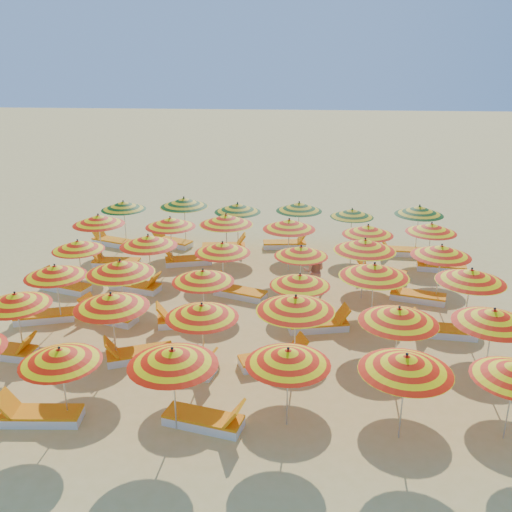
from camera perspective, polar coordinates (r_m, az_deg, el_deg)
name	(u,v)px	position (r m, az deg, el deg)	size (l,w,h in m)	color
ground	(255,310)	(17.62, -0.13, -5.45)	(120.00, 120.00, 0.00)	#E4BC65
umbrella_1	(60,356)	(12.67, -19.01, -9.40)	(2.12, 2.12, 1.82)	silver
umbrella_2	(173,357)	(11.80, -8.35, -9.98)	(2.07, 2.07, 1.97)	silver
umbrella_3	(288,357)	(11.86, 3.23, -10.03)	(2.18, 2.18, 1.88)	silver
umbrella_4	(406,363)	(11.80, 14.78, -10.35)	(2.12, 2.12, 2.00)	silver
umbrella_6	(15,299)	(15.63, -22.92, -4.01)	(2.10, 2.10, 1.86)	silver
umbrella_7	(111,301)	(14.51, -14.28, -4.37)	(2.25, 2.25, 1.99)	silver
umbrella_8	(202,311)	(13.80, -5.43, -5.49)	(2.07, 2.07, 1.89)	silver
umbrella_9	(296,304)	(13.81, 3.99, -4.78)	(2.32, 2.32, 2.05)	silver
umbrella_10	(399,315)	(13.73, 14.09, -5.76)	(2.11, 2.11, 1.99)	silver
umbrella_11	(494,317)	(14.37, 22.67, -5.63)	(2.20, 2.20, 1.98)	silver
umbrella_12	(55,271)	(17.16, -19.44, -1.42)	(1.89, 1.89, 1.86)	silver
umbrella_13	(120,267)	(16.44, -13.42, -1.09)	(2.57, 2.57, 2.06)	silver
umbrella_14	(203,276)	(15.93, -5.32, -1.99)	(2.27, 2.27, 1.86)	silver
umbrella_15	(300,280)	(15.77, 4.42, -2.41)	(1.76, 1.76, 1.79)	silver
umbrella_16	(374,270)	(16.06, 11.75, -1.41)	(2.51, 2.51, 2.08)	silver
umbrella_17	(471,276)	(16.58, 20.71, -1.85)	(2.15, 2.15, 2.01)	silver
umbrella_18	(78,245)	(19.36, -17.38, 1.03)	(2.23, 2.23, 1.79)	silver
umbrella_19	(148,241)	(18.73, -10.71, 1.52)	(2.41, 2.41, 1.98)	silver
umbrella_20	(223,248)	(18.02, -3.36, 0.83)	(2.24, 2.24, 1.89)	silver
umbrella_21	(301,251)	(17.94, 4.53, 0.48)	(2.19, 2.19, 1.81)	silver
umbrella_22	(365,245)	(18.09, 10.84, 1.10)	(2.56, 2.56, 2.07)	silver
umbrella_23	(441,251)	(18.46, 18.04, 0.50)	(2.34, 2.34, 1.95)	silver
umbrella_24	(98,220)	(21.41, -15.48, 3.52)	(2.48, 2.48, 1.99)	silver
umbrella_25	(170,222)	(20.77, -8.57, 3.36)	(2.12, 2.12, 1.92)	silver
umbrella_26	(226,220)	(20.48, -3.01, 3.66)	(1.98, 1.98, 2.06)	silver
umbrella_27	(289,224)	(20.13, 3.33, 3.19)	(2.47, 2.47, 1.99)	silver
umbrella_28	(368,230)	(20.13, 11.13, 2.57)	(2.15, 2.15, 1.89)	silver
umbrella_29	(431,228)	(20.92, 17.13, 2.70)	(2.15, 2.15, 1.88)	silver
umbrella_30	(123,205)	(23.48, -13.12, 4.95)	(2.24, 2.24, 1.89)	silver
umbrella_31	(184,202)	(22.99, -7.21, 5.36)	(2.43, 2.43, 2.05)	silver
umbrella_32	(238,208)	(22.39, -1.85, 4.85)	(2.06, 2.06, 1.94)	silver
umbrella_33	(299,207)	(22.61, 4.33, 4.94)	(2.38, 2.38, 1.93)	silver
umbrella_34	(352,213)	(22.45, 9.58, 4.27)	(2.03, 2.03, 1.79)	silver
umbrella_35	(419,210)	(22.77, 16.01, 4.41)	(1.92, 1.92, 1.98)	silver
lounger_1	(40,415)	(13.59, -20.83, -14.66)	(1.77, 0.70, 0.69)	white
lounger_2	(205,420)	(12.68, -5.08, -16.01)	(1.82, 0.97, 0.69)	white
lounger_3	(5,351)	(16.48, -23.80, -8.65)	(1.79, 0.79, 0.69)	white
lounger_4	(138,354)	(15.26, -11.68, -9.58)	(1.82, 1.18, 0.69)	white
lounger_5	(184,366)	(14.57, -7.25, -10.84)	(1.82, 1.01, 0.69)	white
lounger_6	(274,359)	(14.76, 1.85, -10.23)	(1.83, 1.16, 0.69)	white
lounger_7	(43,316)	(18.06, -20.52, -5.63)	(1.83, 1.05, 0.69)	white
lounger_8	(108,316)	(17.49, -14.62, -5.80)	(1.83, 1.06, 0.69)	white
lounger_9	(186,319)	(16.84, -7.05, -6.32)	(1.82, 0.99, 0.69)	white
lounger_10	(320,325)	(16.52, 6.37, -6.83)	(1.82, 0.94, 0.69)	white
lounger_11	(443,330)	(16.94, 18.21, -7.07)	(1.78, 0.74, 0.69)	white
lounger_12	(64,286)	(20.02, -18.62, -2.85)	(1.83, 1.08, 0.69)	white
lounger_13	(136,286)	(19.39, -11.88, -2.94)	(1.82, 1.03, 0.69)	white
lounger_14	(239,292)	(18.51, -1.72, -3.63)	(1.83, 1.15, 0.69)	white
lounger_15	(416,296)	(18.93, 15.74, -3.86)	(1.83, 1.04, 0.69)	white
lounger_16	(115,262)	(21.67, -13.92, -0.61)	(1.74, 0.61, 0.69)	white
lounger_17	(187,260)	(21.37, -6.90, -0.43)	(1.82, 1.01, 0.69)	white
lounger_18	(380,273)	(20.50, 12.31, -1.68)	(1.82, 1.00, 0.69)	white
lounger_19	(440,266)	(21.68, 17.92, -1.00)	(1.79, 0.81, 0.69)	white
lounger_20	(112,241)	(24.04, -14.23, 1.44)	(1.83, 1.14, 0.69)	white
lounger_21	(171,242)	(23.51, -8.49, 1.42)	(1.82, 1.23, 0.69)	white
lounger_22	(225,247)	(22.69, -3.13, 0.92)	(1.79, 0.78, 0.69)	white
lounger_23	(286,244)	(23.01, 2.98, 1.21)	(1.79, 0.78, 0.69)	white
lounger_24	(401,251)	(22.90, 14.28, 0.49)	(1.77, 0.70, 0.69)	white
beachgoer_b	(314,271)	(18.66, 5.82, -1.52)	(0.74, 0.57, 1.51)	tan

